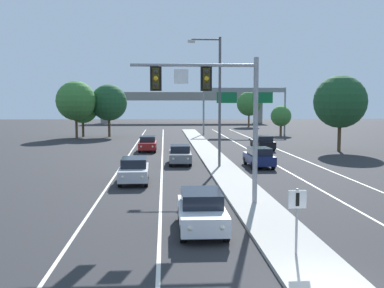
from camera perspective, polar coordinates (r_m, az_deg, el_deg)
median_island at (r=30.50m, az=5.05°, el=-4.36°), size 2.40×110.00×0.15m
lane_stripe_oncoming_center at (r=37.10m, az=-3.78°, el=-2.75°), size 0.14×100.00×0.01m
lane_stripe_receding_center at (r=38.22m, az=10.47°, el=-2.59°), size 0.14×100.00×0.01m
edge_stripe_left at (r=37.26m, az=-8.87°, el=-2.77°), size 0.14×100.00×0.01m
edge_stripe_right at (r=39.14m, az=15.17°, el=-2.50°), size 0.14×100.00×0.01m
overhead_signal_mast at (r=22.41m, az=3.07°, el=5.58°), size 6.25×0.44×7.20m
median_sign_post at (r=15.41m, az=13.01°, el=-8.26°), size 0.60×0.10×2.20m
street_lamp_median at (r=35.52m, az=3.13°, el=6.26°), size 2.58×0.28×10.00m
car_oncoming_white at (r=18.49m, az=1.19°, el=-8.30°), size 1.84×4.48×1.58m
car_oncoming_silver at (r=29.51m, az=-7.27°, el=-3.25°), size 1.90×4.50×1.58m
car_oncoming_grey at (r=38.05m, az=-1.51°, el=-1.30°), size 1.87×4.49×1.58m
car_oncoming_red at (r=48.26m, az=-5.57°, el=0.06°), size 1.82×4.47×1.58m
car_receding_navy at (r=36.67m, az=8.39°, el=-1.60°), size 1.86×4.49×1.58m
car_receding_black at (r=49.83m, az=8.85°, el=0.18°), size 1.93×4.51×1.58m
highway_sign_gantry at (r=72.66m, az=6.61°, el=5.99°), size 13.28×0.42×7.50m
overpass_bridge at (r=114.03m, az=-1.24°, el=5.54°), size 42.40×6.40×7.65m
tree_far_right_b at (r=97.39m, az=7.15°, el=5.03°), size 5.17×5.17×7.48m
tree_far_right_a at (r=72.47m, az=11.08°, el=3.44°), size 3.20×3.20×4.63m
tree_far_left_c at (r=67.83m, az=-14.33°, el=5.26°), size 5.68×5.68×8.22m
tree_far_left_b at (r=70.14m, az=-13.53°, el=4.42°), size 4.59×4.59×6.64m
tree_far_right_c at (r=50.26m, az=18.07°, el=5.06°), size 5.53×5.53×7.99m
tree_far_left_a at (r=69.24m, az=-10.37°, el=5.12°), size 5.42×5.42×7.84m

